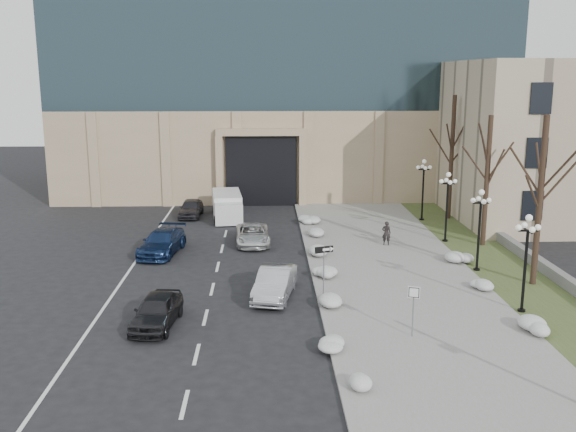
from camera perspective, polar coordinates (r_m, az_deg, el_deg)
The scene contains 31 objects.
ground at distance 24.86m, azimuth 6.90°, elevation -13.80°, with size 160.00×160.00×0.00m, color black.
sidewalk at distance 38.30m, azimuth 8.86°, elevation -4.25°, with size 9.00×40.00×0.12m, color gray.
curb at distance 37.71m, azimuth 2.11°, elevation -4.35°, with size 0.30×40.00×0.14m, color gray.
grass_strip at distance 40.04m, azimuth 18.05°, elevation -4.00°, with size 4.00×40.00×0.10m, color #3B4C26.
stone_wall at distance 42.47m, azimuth 19.70°, elevation -2.77°, with size 0.50×30.00×0.70m, color slate.
car_a at distance 29.34m, azimuth -11.60°, elevation -8.24°, with size 1.71×4.24×1.45m, color black.
car_b at distance 32.29m, azimuth -1.18°, elevation -5.97°, with size 1.61×4.60×1.52m, color #ABADB3.
car_c at distance 40.77m, azimuth -11.13°, elevation -2.31°, with size 2.08×5.12×1.48m, color #16284E.
car_d at distance 42.40m, azimuth -3.16°, elevation -1.65°, with size 2.16×4.68×1.30m, color silver.
car_e at distance 51.10m, azimuth -8.62°, elevation 0.70°, with size 1.64×4.08×1.39m, color #302F34.
pedestrian at distance 42.10m, azimuth 8.74°, elevation -1.52°, with size 0.58×0.38×1.58m, color black.
box_truck at distance 50.16m, azimuth -5.43°, elevation 0.86°, with size 2.71×6.29×1.94m.
one_way_sign at distance 31.74m, azimuth 3.50°, elevation -3.51°, with size 1.01×0.44×2.72m.
keep_sign at distance 27.57m, azimuth 11.10°, elevation -7.40°, with size 0.49×0.20×2.32m.
snow_clump_a at distance 23.17m, azimuth 6.46°, elevation -15.02°, with size 1.10×1.60×0.36m, color silver.
snow_clump_b at distance 26.46m, azimuth 4.38°, elevation -11.35°, with size 1.10×1.60×0.36m, color silver.
snow_clump_c at distance 31.30m, azimuth 3.95°, elevation -7.50°, with size 1.10×1.60×0.36m, color silver.
snow_clump_d at distance 35.32m, azimuth 3.50°, elevation -5.14°, with size 1.10×1.60×0.36m, color silver.
snow_clump_e at distance 39.81m, azimuth 2.15°, elevation -3.10°, with size 1.10×1.60×0.36m, color silver.
snow_clump_f at distance 43.90m, azimuth 2.29°, elevation -1.62°, with size 1.10×1.60×0.36m, color silver.
snow_clump_g at distance 47.99m, azimuth 1.89°, elevation -0.40°, with size 1.10×1.60×0.36m, color silver.
snow_clump_h at distance 29.73m, azimuth 20.89°, elevation -9.42°, with size 1.10×1.60×0.36m, color silver.
snow_clump_i at distance 35.14m, azimuth 16.97°, elevation -5.78°, with size 1.10×1.60×0.36m, color silver.
snow_clump_j at distance 39.66m, azimuth 14.97°, elevation -3.58°, with size 1.10×1.60×0.36m, color silver.
lamppost_a at distance 31.47m, azimuth 20.43°, elevation -2.87°, with size 1.18×1.18×4.76m.
lamppost_b at distance 37.38m, azimuth 16.69°, elevation -0.27°, with size 1.18×1.18×4.76m.
lamppost_c at distance 43.45m, azimuth 13.98°, elevation 1.61°, with size 1.18×1.18×4.76m.
lamppost_d at distance 49.63m, azimuth 11.94°, elevation 3.02°, with size 1.18×1.18×4.76m.
tree_near at distance 35.39m, azimuth 21.63°, elevation 3.23°, with size 3.20×3.20×9.00m.
tree_mid at distance 42.80m, azimuth 17.36°, elevation 4.55°, with size 3.20×3.20×8.50m.
tree_far at distance 50.29m, azimuth 14.41°, elevation 6.56°, with size 3.20×3.20×9.50m.
Camera 1 is at (-3.71, -22.01, 10.95)m, focal length 40.00 mm.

